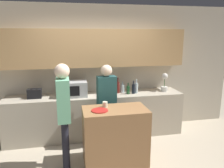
% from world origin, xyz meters
% --- Properties ---
extents(back_wall, '(6.40, 0.40, 2.70)m').
position_xyz_m(back_wall, '(0.00, 1.66, 1.54)').
color(back_wall, beige).
rests_on(back_wall, ground_plane).
extents(back_counter, '(3.60, 0.62, 0.89)m').
position_xyz_m(back_counter, '(0.00, 1.39, 0.45)').
color(back_counter, '#B7AD99').
rests_on(back_counter, ground_plane).
extents(kitchen_island, '(1.03, 0.57, 0.94)m').
position_xyz_m(kitchen_island, '(0.17, 0.32, 0.47)').
color(kitchen_island, '#996B42').
rests_on(kitchen_island, ground_plane).
extents(microwave, '(0.52, 0.39, 0.30)m').
position_xyz_m(microwave, '(-0.44, 1.38, 1.04)').
color(microwave, '#B7BABC').
rests_on(microwave, back_counter).
extents(toaster, '(0.26, 0.16, 0.18)m').
position_xyz_m(toaster, '(-1.19, 1.38, 0.98)').
color(toaster, black).
rests_on(toaster, back_counter).
extents(potted_plant, '(0.14, 0.14, 0.40)m').
position_xyz_m(potted_plant, '(1.49, 1.38, 1.09)').
color(potted_plant, silver).
rests_on(potted_plant, back_counter).
extents(bottle_0, '(0.08, 0.08, 0.30)m').
position_xyz_m(bottle_0, '(0.28, 1.39, 1.01)').
color(bottle_0, black).
rests_on(bottle_0, back_counter).
extents(bottle_1, '(0.07, 0.07, 0.23)m').
position_xyz_m(bottle_1, '(0.37, 1.45, 0.98)').
color(bottle_1, silver).
rests_on(bottle_1, back_counter).
extents(bottle_2, '(0.08, 0.08, 0.33)m').
position_xyz_m(bottle_2, '(0.47, 1.44, 1.01)').
color(bottle_2, maroon).
rests_on(bottle_2, back_counter).
extents(bottle_3, '(0.08, 0.08, 0.23)m').
position_xyz_m(bottle_3, '(0.58, 1.47, 0.98)').
color(bottle_3, silver).
rests_on(bottle_3, back_counter).
extents(bottle_4, '(0.06, 0.06, 0.23)m').
position_xyz_m(bottle_4, '(0.66, 1.32, 0.98)').
color(bottle_4, '#194723').
rests_on(bottle_4, back_counter).
extents(bottle_5, '(0.06, 0.06, 0.27)m').
position_xyz_m(bottle_5, '(0.78, 1.33, 0.99)').
color(bottle_5, black).
rests_on(bottle_5, back_counter).
extents(bottle_6, '(0.07, 0.07, 0.29)m').
position_xyz_m(bottle_6, '(0.85, 1.35, 1.00)').
color(bottle_6, silver).
rests_on(bottle_6, back_counter).
extents(plate_on_island, '(0.26, 0.26, 0.01)m').
position_xyz_m(plate_on_island, '(-0.08, 0.28, 0.95)').
color(plate_on_island, red).
rests_on(plate_on_island, kitchen_island).
extents(cup_0, '(0.08, 0.08, 0.09)m').
position_xyz_m(cup_0, '(0.03, 0.43, 0.98)').
color(cup_0, beige).
rests_on(cup_0, kitchen_island).
extents(person_left, '(0.22, 0.34, 1.68)m').
position_xyz_m(person_left, '(-0.62, 0.30, 1.00)').
color(person_left, black).
rests_on(person_left, ground_plane).
extents(person_center, '(0.35, 0.21, 1.57)m').
position_xyz_m(person_center, '(0.13, 0.86, 0.93)').
color(person_center, black).
rests_on(person_center, ground_plane).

